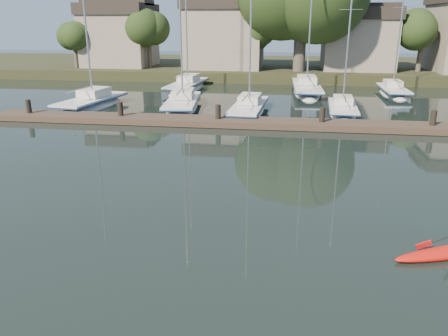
# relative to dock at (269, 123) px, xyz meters

# --- Properties ---
(ground) EXTENTS (160.00, 160.00, 0.00)m
(ground) POSITION_rel_dock_xyz_m (0.00, -14.00, -0.20)
(ground) COLOR black
(ground) RESTS_ON ground
(dock) EXTENTS (34.00, 2.00, 1.80)m
(dock) POSITION_rel_dock_xyz_m (0.00, 0.00, 0.00)
(dock) COLOR #433426
(dock) RESTS_ON ground
(sailboat_0) EXTENTS (3.34, 8.35, 12.88)m
(sailboat_0) POSITION_rel_dock_xyz_m (-12.82, 4.24, -0.41)
(sailboat_0) COLOR white
(sailboat_0) RESTS_ON ground
(sailboat_1) EXTENTS (3.20, 8.92, 14.27)m
(sailboat_1) POSITION_rel_dock_xyz_m (-6.33, 4.91, -0.40)
(sailboat_1) COLOR white
(sailboat_1) RESTS_ON ground
(sailboat_2) EXTENTS (2.46, 8.68, 14.22)m
(sailboat_2) POSITION_rel_dock_xyz_m (-1.54, 3.85, -0.38)
(sailboat_2) COLOR white
(sailboat_2) RESTS_ON ground
(sailboat_3) EXTENTS (2.26, 7.14, 11.36)m
(sailboat_3) POSITION_rel_dock_xyz_m (4.68, 4.72, -0.37)
(sailboat_3) COLOR white
(sailboat_3) RESTS_ON ground
(sailboat_5) EXTENTS (2.80, 9.54, 15.60)m
(sailboat_5) POSITION_rel_dock_xyz_m (-8.01, 13.75, -0.40)
(sailboat_5) COLOR white
(sailboat_5) RESTS_ON ground
(sailboat_6) EXTENTS (2.58, 11.10, 17.56)m
(sailboat_6) POSITION_rel_dock_xyz_m (2.61, 13.57, -0.41)
(sailboat_6) COLOR white
(sailboat_6) RESTS_ON ground
(sailboat_7) EXTENTS (2.07, 7.46, 11.98)m
(sailboat_7) POSITION_rel_dock_xyz_m (9.78, 13.48, -0.38)
(sailboat_7) COLOR white
(sailboat_7) RESTS_ON ground
(shore) EXTENTS (90.00, 25.25, 12.75)m
(shore) POSITION_rel_dock_xyz_m (1.61, 26.29, 3.02)
(shore) COLOR #242E17
(shore) RESTS_ON ground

